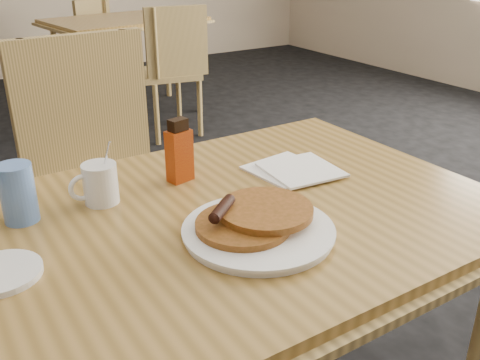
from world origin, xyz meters
The scene contains 11 objects.
main_table centered at (-0.01, 0.04, 0.71)m, with size 1.30×0.88×0.75m.
neighbor_table centered at (1.02, 3.21, 0.71)m, with size 1.25×0.93×0.75m.
chair_main_far centered at (-0.03, 0.81, 0.61)m, with size 0.48×0.48×1.02m.
chair_neighbor_far centered at (1.02, 3.91, 0.49)m, with size 0.48×0.49×0.82m.
chair_neighbor_near centered at (1.04, 2.47, 0.54)m, with size 0.49×0.49×0.91m.
pancake_plate centered at (0.01, -0.08, 0.77)m, with size 0.31×0.31×0.07m.
coffee_mug centered at (-0.20, 0.23, 0.80)m, with size 0.11×0.08×0.15m.
syrup_bottle centered at (0.01, 0.25, 0.82)m, with size 0.07×0.05×0.16m.
napkin_stack centered at (0.28, 0.14, 0.76)m, with size 0.22×0.23×0.01m.
blue_tumbler centered at (-0.37, 0.24, 0.81)m, with size 0.07×0.07×0.13m, color #5780CB.
side_saucer centered at (-0.45, 0.04, 0.76)m, with size 0.14×0.14×0.01m, color white.
Camera 1 is at (-0.52, -0.86, 1.30)m, focal length 40.00 mm.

